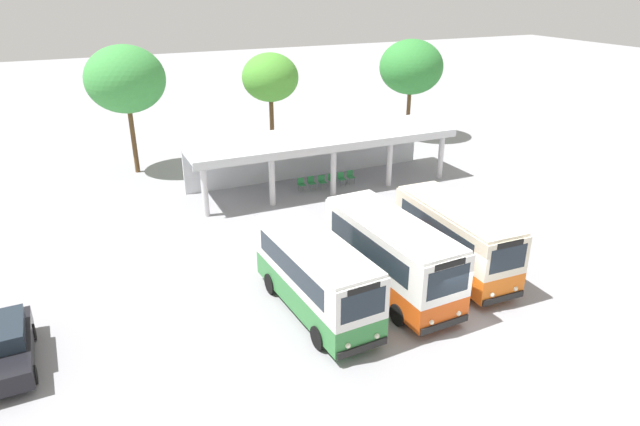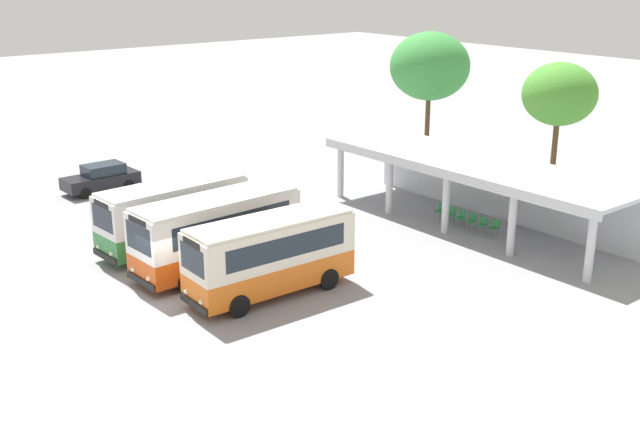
% 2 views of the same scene
% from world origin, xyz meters
% --- Properties ---
extents(ground_plane, '(180.00, 180.00, 0.00)m').
position_xyz_m(ground_plane, '(0.00, 0.00, 0.00)').
color(ground_plane, '#939399').
extents(city_bus_nearest_orange, '(2.63, 7.29, 3.16)m').
position_xyz_m(city_bus_nearest_orange, '(-4.77, 3.38, 1.75)').
color(city_bus_nearest_orange, black).
rests_on(city_bus_nearest_orange, ground).
extents(city_bus_second_in_row, '(2.72, 7.64, 3.31)m').
position_xyz_m(city_bus_second_in_row, '(-1.21, 3.55, 1.83)').
color(city_bus_second_in_row, black).
rests_on(city_bus_second_in_row, ground).
extents(city_bus_middle_cream, '(2.40, 7.11, 3.20)m').
position_xyz_m(city_bus_middle_cream, '(2.35, 3.85, 1.77)').
color(city_bus_middle_cream, black).
rests_on(city_bus_middle_cream, ground).
extents(parked_car_flank, '(1.95, 4.40, 1.62)m').
position_xyz_m(parked_car_flank, '(-16.02, 4.72, 0.83)').
color(parked_car_flank, black).
rests_on(parked_car_flank, ground).
extents(terminal_canopy, '(17.39, 4.82, 3.40)m').
position_xyz_m(terminal_canopy, '(1.59, 17.40, 2.57)').
color(terminal_canopy, silver).
rests_on(terminal_canopy, ground).
extents(waiting_chair_end_by_column, '(0.46, 0.46, 0.86)m').
position_xyz_m(waiting_chair_end_by_column, '(0.02, 16.38, 0.52)').
color(waiting_chair_end_by_column, slate).
rests_on(waiting_chair_end_by_column, ground).
extents(waiting_chair_second_from_end, '(0.46, 0.46, 0.86)m').
position_xyz_m(waiting_chair_second_from_end, '(0.72, 16.40, 0.52)').
color(waiting_chair_second_from_end, slate).
rests_on(waiting_chair_second_from_end, ground).
extents(waiting_chair_middle_seat, '(0.46, 0.46, 0.86)m').
position_xyz_m(waiting_chair_middle_seat, '(1.43, 16.29, 0.52)').
color(waiting_chair_middle_seat, slate).
rests_on(waiting_chair_middle_seat, ground).
extents(waiting_chair_fourth_seat, '(0.46, 0.46, 0.86)m').
position_xyz_m(waiting_chair_fourth_seat, '(2.13, 16.31, 0.52)').
color(waiting_chair_fourth_seat, slate).
rests_on(waiting_chair_fourth_seat, ground).
extents(waiting_chair_fifth_seat, '(0.46, 0.46, 0.86)m').
position_xyz_m(waiting_chair_fifth_seat, '(2.84, 16.31, 0.52)').
color(waiting_chair_fifth_seat, slate).
rests_on(waiting_chair_fifth_seat, ground).
extents(waiting_chair_far_end_seat, '(0.46, 0.46, 0.86)m').
position_xyz_m(waiting_chair_far_end_seat, '(3.54, 16.41, 0.52)').
color(waiting_chair_far_end_seat, slate).
rests_on(waiting_chair_far_end_seat, ground).
extents(roadside_tree_behind_canopy, '(4.12, 4.12, 7.63)m').
position_xyz_m(roadside_tree_behind_canopy, '(1.03, 24.49, 5.85)').
color(roadside_tree_behind_canopy, brown).
rests_on(roadside_tree_behind_canopy, ground).
extents(roadside_tree_east_of_canopy, '(5.12, 5.12, 8.10)m').
position_xyz_m(roadside_tree_east_of_canopy, '(13.00, 24.28, 5.91)').
color(roadside_tree_east_of_canopy, brown).
rests_on(roadside_tree_east_of_canopy, ground).
extents(roadside_tree_west_of_canopy, '(5.20, 5.20, 8.63)m').
position_xyz_m(roadside_tree_west_of_canopy, '(-8.99, 24.64, 6.41)').
color(roadside_tree_west_of_canopy, brown).
rests_on(roadside_tree_west_of_canopy, ground).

